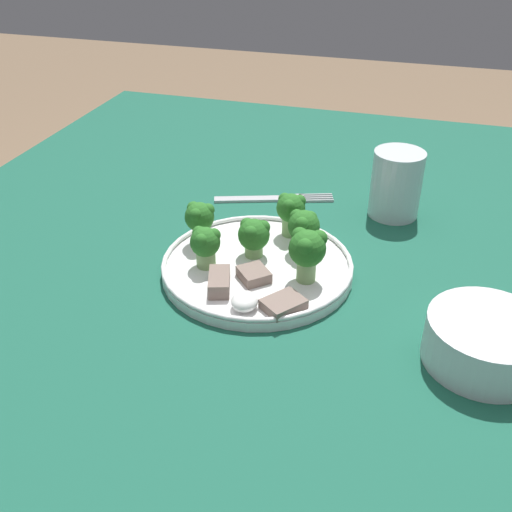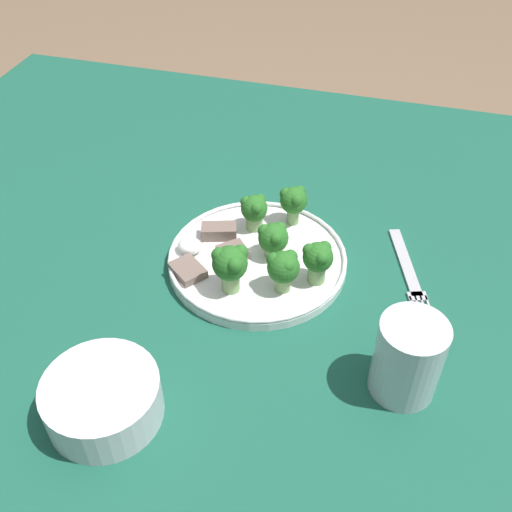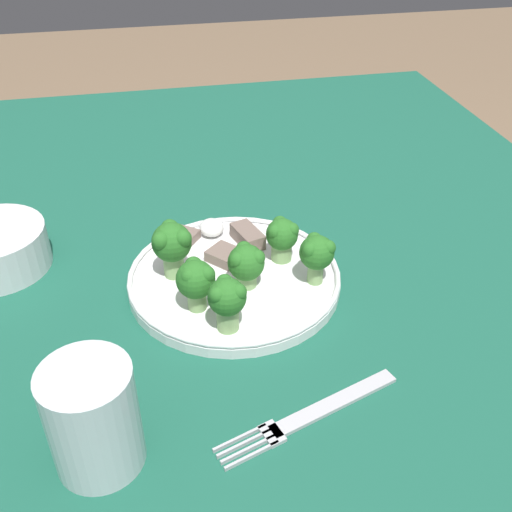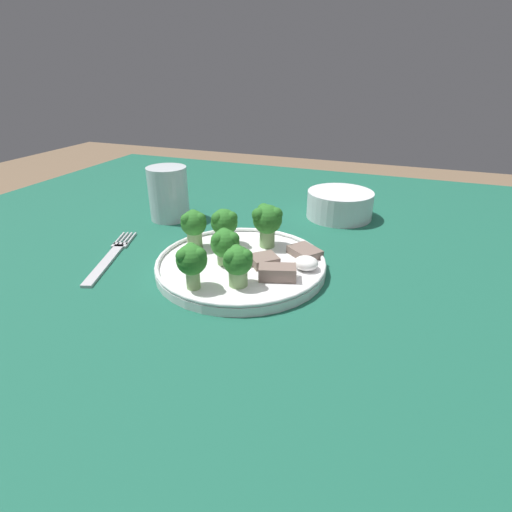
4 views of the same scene
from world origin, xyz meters
name	(u,v)px [view 2 (image 2 of 4)]	position (x,y,z in m)	size (l,w,h in m)	color
table	(242,332)	(0.00, 0.00, 0.64)	(1.30, 1.14, 0.72)	#195642
dinner_plate	(257,259)	(-0.01, -0.05, 0.73)	(0.24, 0.24, 0.02)	white
fork	(409,274)	(-0.21, -0.09, 0.72)	(0.08, 0.18, 0.00)	#B2B2B7
cream_bowl	(103,400)	(0.08, 0.21, 0.74)	(0.12, 0.12, 0.05)	silver
drinking_glass	(407,361)	(-0.21, 0.09, 0.76)	(0.07, 0.07, 0.10)	silver
broccoli_floret_near_rim_left	(230,264)	(0.01, 0.01, 0.77)	(0.05, 0.04, 0.07)	#7FA866
broccoli_floret_center_left	(318,259)	(-0.09, -0.03, 0.77)	(0.04, 0.04, 0.06)	#7FA866
broccoli_floret_back_left	(273,238)	(-0.03, -0.06, 0.76)	(0.04, 0.04, 0.05)	#7FA866
broccoli_floret_front_left	(254,210)	(0.02, -0.11, 0.76)	(0.04, 0.04, 0.05)	#7FA866
broccoli_floret_center_back	(283,268)	(-0.05, -0.01, 0.77)	(0.04, 0.04, 0.06)	#7FA866
broccoli_floret_mid_cluster	(294,201)	(-0.03, -0.14, 0.77)	(0.04, 0.04, 0.06)	#7FA866
meat_slice_front_slice	(187,271)	(0.07, 0.00, 0.74)	(0.06, 0.05, 0.01)	#756056
meat_slice_middle_slice	(233,252)	(0.03, -0.05, 0.74)	(0.05, 0.05, 0.01)	#756056
meat_slice_rear_slice	(219,231)	(0.06, -0.08, 0.74)	(0.05, 0.04, 0.02)	#756056
sauce_dollop	(190,246)	(0.08, -0.04, 0.74)	(0.03, 0.03, 0.02)	white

